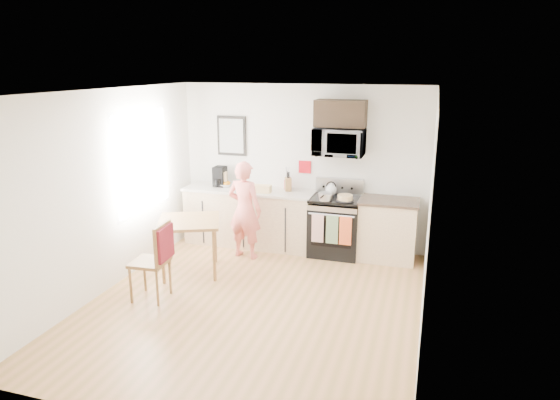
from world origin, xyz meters
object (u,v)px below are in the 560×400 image
(person, at_px, (245,210))
(cake, at_px, (345,198))
(microwave, at_px, (339,142))
(dining_table, at_px, (189,226))
(chair, at_px, (159,251))
(range, at_px, (335,227))

(person, height_order, cake, person)
(microwave, xyz_separation_m, cake, (0.17, -0.28, -0.79))
(cake, bearing_deg, microwave, 120.60)
(dining_table, bearing_deg, person, 56.35)
(dining_table, relative_size, cake, 3.47)
(person, distance_m, chair, 1.76)
(range, distance_m, chair, 2.85)
(microwave, distance_m, dining_table, 2.55)
(dining_table, relative_size, chair, 0.94)
(microwave, xyz_separation_m, person, (-1.30, -0.63, -1.01))
(person, xyz_separation_m, chair, (-0.49, -1.68, -0.10))
(dining_table, height_order, chair, chair)
(dining_table, bearing_deg, microwave, 37.90)
(cake, bearing_deg, dining_table, -150.23)
(microwave, bearing_deg, dining_table, -142.10)
(cake, bearing_deg, chair, -133.94)
(person, xyz_separation_m, cake, (1.47, 0.35, 0.21))
(person, distance_m, cake, 1.52)
(person, relative_size, chair, 1.50)
(dining_table, distance_m, cake, 2.32)
(microwave, distance_m, person, 1.76)
(microwave, distance_m, chair, 3.13)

